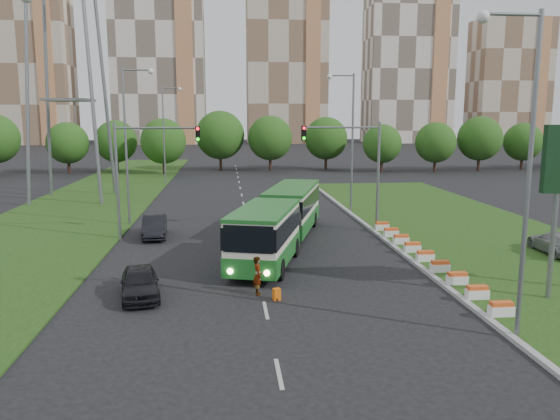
{
  "coord_description": "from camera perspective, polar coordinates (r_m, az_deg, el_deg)",
  "views": [
    {
      "loc": [
        -4.61,
        -28.68,
        8.32
      ],
      "look_at": [
        -1.32,
        4.71,
        2.6
      ],
      "focal_mm": 35.0,
      "sensor_mm": 36.0,
      "label": 1
    }
  ],
  "objects": [
    {
      "name": "car_left_near",
      "position": [
        26.46,
        -14.43,
        -7.33
      ],
      "size": [
        2.42,
        4.46,
        1.44
      ],
      "primitive_type": "imported",
      "rotation": [
        0.0,
        0.0,
        0.18
      ],
      "color": "black",
      "rests_on": "ground"
    },
    {
      "name": "articulated_bus",
      "position": [
        35.29,
        -0.22,
        -0.95
      ],
      "size": [
        2.8,
        17.99,
        2.96
      ],
      "rotation": [
        0.0,
        0.0,
        -0.28
      ],
      "color": "beige",
      "rests_on": "ground"
    },
    {
      "name": "grass_median",
      "position": [
        41.51,
        19.61,
        -2.35
      ],
      "size": [
        14.0,
        60.0,
        0.15
      ],
      "primitive_type": "cube",
      "color": "#1F4112",
      "rests_on": "ground"
    },
    {
      "name": "apartment_tower_west",
      "position": [
        189.26,
        -24.96,
        13.55
      ],
      "size": [
        26.0,
        15.0,
        48.0
      ],
      "primitive_type": "cube",
      "color": "#C3B49D",
      "rests_on": "ground"
    },
    {
      "name": "apartment_tower_ceast",
      "position": [
        180.52,
        0.65,
        14.97
      ],
      "size": [
        25.0,
        15.0,
        50.0
      ],
      "primitive_type": "cube",
      "color": "#C3B49D",
      "rests_on": "ground"
    },
    {
      "name": "tree_line",
      "position": [
        85.03,
        4.3,
        7.07
      ],
      "size": [
        120.0,
        8.0,
        9.0
      ],
      "primitive_type": null,
      "color": "#1E4A13",
      "rests_on": "ground"
    },
    {
      "name": "median_kerb",
      "position": [
        39.07,
        10.34,
        -2.65
      ],
      "size": [
        0.3,
        60.0,
        0.18
      ],
      "primitive_type": "cube",
      "color": "#9C9C9C",
      "rests_on": "ground"
    },
    {
      "name": "traffic_mast_left",
      "position": [
        38.23,
        -14.35,
        4.92
      ],
      "size": [
        5.76,
        0.32,
        8.0
      ],
      "color": "slate",
      "rests_on": "ground"
    },
    {
      "name": "apartment_tower_cwest",
      "position": [
        180.71,
        -12.52,
        15.06
      ],
      "size": [
        28.0,
        15.0,
        52.0
      ],
      "primitive_type": "cube",
      "color": "beige",
      "rests_on": "ground"
    },
    {
      "name": "flower_planters",
      "position": [
        32.54,
        14.94,
        -4.66
      ],
      "size": [
        1.1,
        18.1,
        0.6
      ],
      "primitive_type": null,
      "color": "white",
      "rests_on": "grass_median"
    },
    {
      "name": "midrise_east",
      "position": [
        202.52,
        22.77,
        12.24
      ],
      "size": [
        24.0,
        14.0,
        40.0
      ],
      "primitive_type": "cube",
      "color": "#C3B49D",
      "rests_on": "ground"
    },
    {
      "name": "shopping_trolley",
      "position": [
        25.39,
        -0.35,
        -8.8
      ],
      "size": [
        0.32,
        0.34,
        0.55
      ],
      "rotation": [
        0.0,
        0.0,
        0.29
      ],
      "color": "orange",
      "rests_on": "ground"
    },
    {
      "name": "ground",
      "position": [
        30.21,
        3.38,
        -6.33
      ],
      "size": [
        360.0,
        360.0,
        0.0
      ],
      "primitive_type": "plane",
      "color": "black",
      "rests_on": "ground"
    },
    {
      "name": "traffic_mast_median",
      "position": [
        39.91,
        8.02,
        5.31
      ],
      "size": [
        5.76,
        0.32,
        8.0
      ],
      "color": "slate",
      "rests_on": "ground"
    },
    {
      "name": "car_left_far",
      "position": [
        39.25,
        -12.97,
        -1.69
      ],
      "size": [
        1.97,
        4.7,
        1.51
      ],
      "primitive_type": "imported",
      "rotation": [
        0.0,
        0.0,
        0.08
      ],
      "color": "black",
      "rests_on": "ground"
    },
    {
      "name": "left_verge",
      "position": [
        55.94,
        -19.42,
        0.62
      ],
      "size": [
        12.0,
        110.0,
        0.1
      ],
      "primitive_type": "cube",
      "color": "#1F4112",
      "rests_on": "ground"
    },
    {
      "name": "apartment_tower_east",
      "position": [
        188.97,
        13.17,
        14.03
      ],
      "size": [
        27.0,
        15.0,
        47.0
      ],
      "primitive_type": "cube",
      "color": "beige",
      "rests_on": "ground"
    },
    {
      "name": "car_median",
      "position": [
        37.09,
        26.97,
        -3.06
      ],
      "size": [
        2.16,
        4.75,
        1.35
      ],
      "primitive_type": "imported",
      "rotation": [
        0.0,
        0.0,
        3.08
      ],
      "color": "gray",
      "rests_on": "grass_median"
    },
    {
      "name": "pedestrian",
      "position": [
        25.98,
        -2.34,
        -6.86
      ],
      "size": [
        0.52,
        0.72,
        1.86
      ],
      "primitive_type": "imported",
      "rotation": [
        0.0,
        0.0,
        1.68
      ],
      "color": "gray",
      "rests_on": "ground"
    },
    {
      "name": "street_lamps",
      "position": [
        38.78,
        -3.26,
        6.23
      ],
      "size": [
        36.0,
        60.0,
        12.0
      ],
      "primitive_type": null,
      "color": "slate",
      "rests_on": "ground"
    },
    {
      "name": "lane_markings",
      "position": [
        49.41,
        -3.69,
        -0.04
      ],
      "size": [
        0.2,
        100.0,
        0.01
      ],
      "primitive_type": null,
      "color": "#A8A8A2",
      "rests_on": "ground"
    }
  ]
}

